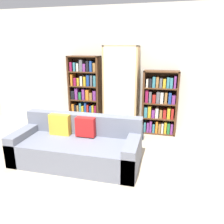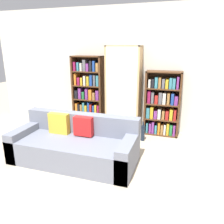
# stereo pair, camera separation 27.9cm
# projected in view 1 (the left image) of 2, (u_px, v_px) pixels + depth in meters

# --- Properties ---
(ground_plane) EXTENTS (16.00, 16.00, 0.00)m
(ground_plane) POSITION_uv_depth(u_px,v_px,m) (95.00, 182.00, 3.13)
(ground_plane) COLOR tan
(wall_back) EXTENTS (6.86, 0.06, 2.70)m
(wall_back) POSITION_uv_depth(u_px,v_px,m) (126.00, 70.00, 4.90)
(wall_back) COLOR silver
(wall_back) RESTS_ON ground
(couch) EXTENTS (2.06, 0.88, 0.75)m
(couch) POSITION_uv_depth(u_px,v_px,m) (77.00, 146.00, 3.63)
(couch) COLOR slate
(couch) RESTS_ON ground
(bookshelf_left) EXTENTS (0.72, 0.32, 1.66)m
(bookshelf_left) POSITION_uv_depth(u_px,v_px,m) (85.00, 94.00, 5.07)
(bookshelf_left) COLOR #4C2D19
(bookshelf_left) RESTS_ON ground
(display_cabinet) EXTENTS (0.75, 0.36, 1.88)m
(display_cabinet) POSITION_uv_depth(u_px,v_px,m) (121.00, 90.00, 4.83)
(display_cabinet) COLOR tan
(display_cabinet) RESTS_ON ground
(bookshelf_right) EXTENTS (0.74, 0.32, 1.37)m
(bookshelf_right) POSITION_uv_depth(u_px,v_px,m) (160.00, 104.00, 4.73)
(bookshelf_right) COLOR #4C2D19
(bookshelf_right) RESTS_ON ground
(wine_bottle) EXTENTS (0.08, 0.08, 0.41)m
(wine_bottle) POSITION_uv_depth(u_px,v_px,m) (142.00, 132.00, 4.49)
(wine_bottle) COLOR #192333
(wine_bottle) RESTS_ON ground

